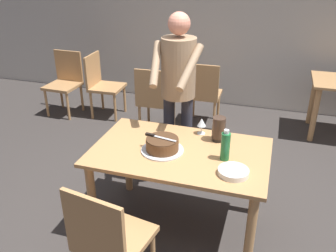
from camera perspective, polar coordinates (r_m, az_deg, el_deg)
name	(u,v)px	position (r m, az deg, el deg)	size (l,w,h in m)	color
ground_plane	(179,224)	(3.29, 1.72, -15.34)	(14.00, 14.00, 0.00)	#383330
back_wall	(236,16)	(5.48, 10.87, 16.89)	(10.00, 0.12, 2.70)	beige
main_dining_table	(180,163)	(2.91, 1.88, -5.96)	(1.40, 0.87, 0.75)	tan
cake_on_platter	(162,145)	(2.82, -0.91, -3.08)	(0.34, 0.34, 0.11)	silver
cake_knife	(154,136)	(2.82, -2.20, -1.59)	(0.27, 0.07, 0.02)	silver
plate_stack	(233,172)	(2.59, 10.41, -7.23)	(0.22, 0.22, 0.04)	white
wine_glass_near	(202,123)	(3.08, 5.40, 0.51)	(0.08, 0.08, 0.14)	silver
water_bottle	(225,146)	(2.71, 9.16, -3.18)	(0.07, 0.07, 0.25)	#1E6B38
hurricane_lamp	(219,129)	(2.98, 8.09, -0.46)	(0.11, 0.11, 0.21)	black
person_cutting_cake	(178,84)	(3.33, 1.61, 6.78)	(0.47, 0.55, 1.72)	#2D2D38
chair_near_side	(109,238)	(2.47, -9.49, -17.26)	(0.51, 0.51, 0.90)	tan
background_chair_0	(102,83)	(5.23, -10.50, 6.79)	(0.46, 0.46, 0.90)	tan
background_chair_1	(155,98)	(4.59, -2.08, 4.49)	(0.45, 0.45, 0.90)	tan
background_chair_2	(65,80)	(5.47, -16.12, 7.03)	(0.46, 0.46, 0.90)	tan
background_chair_3	(203,92)	(4.83, 5.65, 5.47)	(0.45, 0.45, 0.90)	tan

